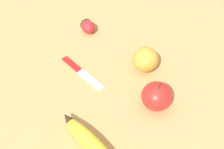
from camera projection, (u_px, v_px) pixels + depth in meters
ground_plane at (85, 80)px, 0.71m from camera, size 3.00×3.00×0.00m
banana at (92, 145)px, 0.57m from camera, size 0.09×0.20×0.04m
orange at (146, 60)px, 0.71m from camera, size 0.07×0.07×0.07m
strawberry at (88, 26)px, 0.82m from camera, size 0.04×0.06×0.04m
apple at (157, 96)px, 0.63m from camera, size 0.08×0.08×0.08m
paring_knife at (80, 71)px, 0.72m from camera, size 0.06×0.16×0.01m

